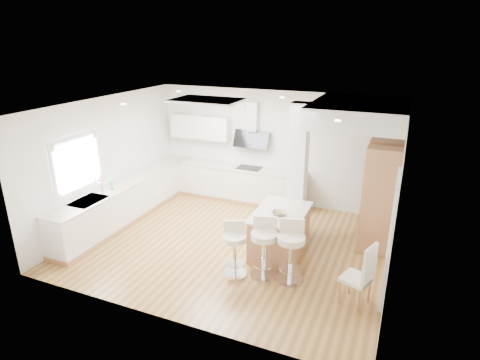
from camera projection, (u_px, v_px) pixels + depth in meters
The scene contains 18 objects.
ground at pixel (232, 243), 8.19m from camera, with size 6.00×6.00×0.00m, color #A9793E.
ceiling at pixel (232, 243), 8.19m from camera, with size 6.00×5.00×0.02m, color white.
wall_back at pixel (273, 148), 9.88m from camera, with size 6.00×0.04×2.80m, color silver.
wall_left at pixel (107, 161), 8.81m from camera, with size 0.04×5.00×2.80m, color silver.
wall_right at pixel (397, 203), 6.61m from camera, with size 0.04×5.00×2.80m, color silver.
skylight at pixel (207, 101), 8.06m from camera, with size 4.10×2.10×0.06m.
window_left at pixel (76, 160), 7.92m from camera, with size 0.06×1.28×1.07m.
doorway_right at pixel (390, 240), 6.24m from camera, with size 0.05×1.00×2.10m.
counter_left at pixel (129, 199), 9.22m from camera, with size 0.63×4.50×1.35m.
counter_back at pixel (235, 173), 10.21m from camera, with size 3.62×0.63×2.50m.
pillar at pixel (298, 171), 8.15m from camera, with size 0.35×0.35×2.80m.
soffit at pixel (360, 113), 7.75m from camera, with size 1.78×2.20×0.40m.
oven_column at pixel (380, 194), 7.92m from camera, with size 0.63×1.21×2.10m.
peninsula at pixel (280, 232), 7.72m from camera, with size 0.96×1.43×0.93m.
bar_stool_a at pixel (234, 246), 6.96m from camera, with size 0.57×0.57×0.98m.
bar_stool_b at pixel (264, 245), 6.90m from camera, with size 0.59×0.59×1.08m.
bar_stool_c at pixel (291, 249), 6.76m from camera, with size 0.60×0.60×1.10m.
dining_chair at pixel (362, 274), 6.12m from camera, with size 0.54×0.54×1.08m.
Camera 1 is at (2.98, -6.63, 4.00)m, focal length 30.00 mm.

